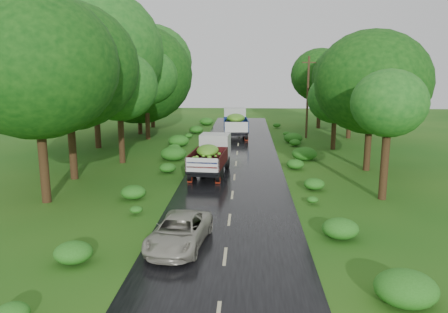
# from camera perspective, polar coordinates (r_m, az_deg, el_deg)

# --- Properties ---
(ground) EXTENTS (120.00, 120.00, 0.00)m
(ground) POSITION_cam_1_polar(r_m,az_deg,el_deg) (16.75, 0.14, -12.96)
(ground) COLOR #144B10
(ground) RESTS_ON ground
(road) EXTENTS (6.50, 80.00, 0.02)m
(road) POSITION_cam_1_polar(r_m,az_deg,el_deg) (21.39, 0.81, -7.35)
(road) COLOR black
(road) RESTS_ON ground
(road_lines) EXTENTS (0.12, 69.60, 0.00)m
(road_lines) POSITION_cam_1_polar(r_m,az_deg,el_deg) (22.33, 0.91, -6.49)
(road_lines) COLOR #BFB78C
(road_lines) RESTS_ON road
(truck_near) EXTENTS (2.52, 5.87, 2.40)m
(truck_near) POSITION_cam_1_polar(r_m,az_deg,el_deg) (28.78, -1.70, 0.39)
(truck_near) COLOR black
(truck_near) RESTS_ON ground
(truck_far) EXTENTS (2.65, 6.60, 2.72)m
(truck_far) POSITION_cam_1_polar(r_m,az_deg,el_deg) (44.28, 1.48, 4.60)
(truck_far) COLOR black
(truck_far) RESTS_ON ground
(car) EXTENTS (2.48, 4.49, 1.19)m
(car) POSITION_cam_1_polar(r_m,az_deg,el_deg) (17.48, -5.87, -9.74)
(car) COLOR #A2A090
(car) RESTS_ON road
(utility_pole) EXTENTS (1.38, 0.45, 7.98)m
(utility_pole) POSITION_cam_1_polar(r_m,az_deg,el_deg) (43.86, 10.86, 7.70)
(utility_pole) COLOR #382616
(utility_pole) RESTS_ON ground
(trees_left) EXTENTS (7.92, 33.14, 10.41)m
(trees_left) POSITION_cam_1_polar(r_m,az_deg,el_deg) (38.91, -13.93, 11.27)
(trees_left) COLOR black
(trees_left) RESTS_ON ground
(trees_right) EXTENTS (6.18, 30.97, 7.74)m
(trees_right) POSITION_cam_1_polar(r_m,az_deg,el_deg) (39.44, 15.74, 9.24)
(trees_right) COLOR black
(trees_right) RESTS_ON ground
(shrubs) EXTENTS (11.90, 44.00, 0.70)m
(shrubs) POSITION_cam_1_polar(r_m,az_deg,el_deg) (29.96, 1.48, -1.13)
(shrubs) COLOR #246919
(shrubs) RESTS_ON ground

